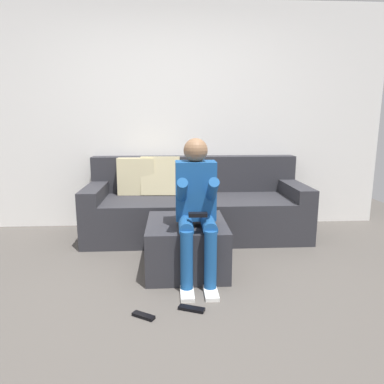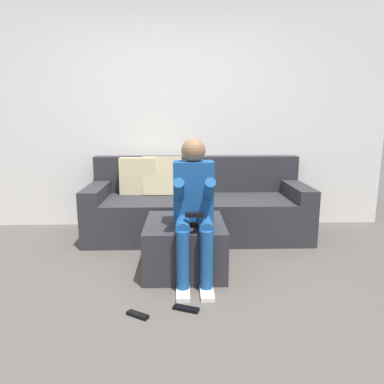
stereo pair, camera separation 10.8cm
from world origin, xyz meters
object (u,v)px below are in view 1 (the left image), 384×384
Objects in this scene: couch_sectional at (194,207)px; remote_near_ottoman at (192,309)px; remote_by_storage_bin at (143,316)px; ottoman at (187,245)px; person_seated at (196,201)px.

remote_near_ottoman is at bearing -94.35° from couch_sectional.
remote_by_storage_bin is at bearing -104.43° from couch_sectional.
couch_sectional is at bearing 82.36° from ottoman.
couch_sectional is 0.97m from ottoman.
remote_near_ottoman is at bearing -89.81° from ottoman.
person_seated is 7.12× the size of remote_by_storage_bin.
couch_sectional is at bearing 87.07° from person_seated.
person_seated is 0.95m from remote_by_storage_bin.
person_seated is 0.82m from remote_near_ottoman.
remote_near_ottoman is at bearing -97.46° from person_seated.
ottoman is at bearing 99.55° from remote_by_storage_bin.
couch_sectional is 2.10× the size of person_seated.
remote_near_ottoman is (0.00, -0.70, -0.20)m from ottoman.
ottoman reaches higher than remote_by_storage_bin.
person_seated reaches higher than remote_near_ottoman.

